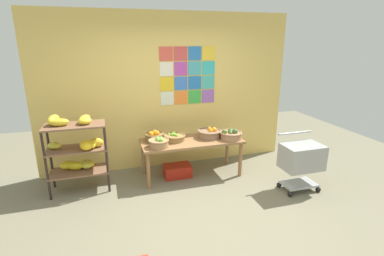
% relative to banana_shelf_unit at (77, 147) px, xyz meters
% --- Properties ---
extents(ground, '(9.71, 9.71, 0.00)m').
position_rel_banana_shelf_unit_xyz_m(ground, '(1.53, -1.30, -0.70)').
color(ground, '#746E56').
extents(back_wall_with_art, '(4.48, 0.07, 2.70)m').
position_rel_banana_shelf_unit_xyz_m(back_wall_with_art, '(1.54, 0.58, 0.65)').
color(back_wall_with_art, '#E7C162').
rests_on(back_wall_with_art, ground).
extents(banana_shelf_unit, '(0.87, 0.52, 1.20)m').
position_rel_banana_shelf_unit_xyz_m(banana_shelf_unit, '(0.00, 0.00, 0.00)').
color(banana_shelf_unit, '#2D211E').
rests_on(banana_shelf_unit, ground).
extents(display_table, '(1.67, 0.68, 0.63)m').
position_rel_banana_shelf_unit_xyz_m(display_table, '(1.78, -0.01, -0.14)').
color(display_table, '#966841').
rests_on(display_table, ground).
extents(fruit_basket_back_right, '(0.32, 0.32, 0.16)m').
position_rel_banana_shelf_unit_xyz_m(fruit_basket_back_right, '(1.20, -0.19, 0.00)').
color(fruit_basket_back_right, '#A77A4E').
rests_on(fruit_basket_back_right, display_table).
extents(fruit_basket_left, '(0.41, 0.41, 0.18)m').
position_rel_banana_shelf_unit_xyz_m(fruit_basket_left, '(2.11, 0.03, 0.01)').
color(fruit_basket_left, '#89664B').
rests_on(fruit_basket_left, display_table).
extents(fruit_basket_centre, '(0.36, 0.36, 0.13)m').
position_rel_banana_shelf_unit_xyz_m(fruit_basket_centre, '(1.50, 0.04, -0.01)').
color(fruit_basket_centre, olive).
rests_on(fruit_basket_centre, display_table).
extents(fruit_basket_back_left, '(0.38, 0.38, 0.18)m').
position_rel_banana_shelf_unit_xyz_m(fruit_basket_back_left, '(2.43, -0.15, 0.01)').
color(fruit_basket_back_left, '#AA7B55').
rests_on(fruit_basket_back_left, display_table).
extents(fruit_basket_right, '(0.32, 0.32, 0.18)m').
position_rel_banana_shelf_unit_xyz_m(fruit_basket_right, '(1.18, 0.13, 0.02)').
color(fruit_basket_right, olive).
rests_on(fruit_basket_right, display_table).
extents(produce_crate_under_table, '(0.45, 0.30, 0.20)m').
position_rel_banana_shelf_unit_xyz_m(produce_crate_under_table, '(1.53, -0.00, -0.60)').
color(produce_crate_under_table, '#AC2113').
rests_on(produce_crate_under_table, ground).
extents(shopping_cart, '(0.59, 0.44, 0.87)m').
position_rel_banana_shelf_unit_xyz_m(shopping_cart, '(3.22, -1.00, -0.18)').
color(shopping_cart, black).
rests_on(shopping_cart, ground).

